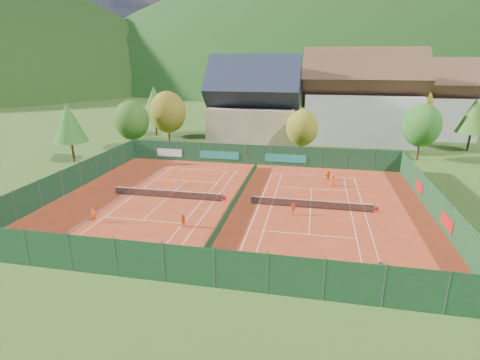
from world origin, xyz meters
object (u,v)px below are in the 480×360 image
at_px(hotel_block_b, 429,104).
at_px(ball_hopper, 381,265).
at_px(player_left_mid, 183,221).
at_px(chalet, 254,108).
at_px(player_right_near, 293,209).
at_px(hotel_block_a, 360,103).
at_px(player_left_near, 94,215).
at_px(player_left_far, 169,180).
at_px(player_right_far_b, 328,175).
at_px(player_right_far_a, 333,180).

height_order(hotel_block_b, ball_hopper, hotel_block_b).
bearing_deg(player_left_mid, chalet, 102.16).
bearing_deg(player_right_near, player_left_mid, 172.07).
height_order(hotel_block_a, player_right_near, hotel_block_a).
relative_size(player_left_near, player_left_far, 1.05).
height_order(hotel_block_b, player_right_near, hotel_block_b).
distance_m(player_left_mid, player_left_far, 12.74).
bearing_deg(player_left_near, player_left_far, 39.37).
height_order(player_left_mid, player_right_far_b, player_right_far_b).
relative_size(chalet, player_left_mid, 12.63).
relative_size(hotel_block_b, player_left_mid, 13.47).
bearing_deg(ball_hopper, player_right_far_b, 98.56).
distance_m(hotel_block_a, ball_hopper, 48.16).
xyz_separation_m(player_right_far_a, player_right_far_b, (-0.49, 2.34, -0.09)).
relative_size(player_left_far, player_right_near, 1.04).
height_order(player_left_far, player_right_far_a, player_right_far_a).
distance_m(hotel_block_b, player_left_near, 67.12).
relative_size(ball_hopper, player_right_near, 0.60).
distance_m(ball_hopper, player_right_far_b, 22.08).
bearing_deg(hotel_block_b, chalet, -157.01).
distance_m(player_left_far, player_right_far_a, 20.25).
height_order(chalet, player_left_near, chalet).
distance_m(chalet, player_left_mid, 37.57).
height_order(hotel_block_a, ball_hopper, hotel_block_a).
height_order(chalet, player_left_mid, chalet).
bearing_deg(player_left_mid, player_right_far_b, 64.92).
distance_m(ball_hopper, player_right_far_a, 19.69).
distance_m(player_left_near, player_left_mid, 8.85).
height_order(chalet, hotel_block_b, chalet).
distance_m(player_left_near, player_right_near, 19.51).
bearing_deg(ball_hopper, hotel_block_b, 73.28).
relative_size(chalet, player_left_far, 11.60).
relative_size(hotel_block_a, player_left_far, 15.47).
distance_m(player_left_near, player_left_far, 12.29).
height_order(player_left_far, player_right_near, player_left_far).
bearing_deg(hotel_block_a, player_left_far, -128.68).
relative_size(player_left_mid, player_right_far_a, 0.85).
distance_m(chalet, player_right_far_b, 24.40).
height_order(player_right_near, player_right_far_a, player_right_far_a).
height_order(hotel_block_b, player_right_far_a, hotel_block_b).
relative_size(ball_hopper, player_right_far_b, 0.60).
relative_size(player_right_near, player_right_far_a, 0.88).
distance_m(player_right_near, player_right_far_b, 12.99).
bearing_deg(player_left_near, chalet, 39.48).
xyz_separation_m(ball_hopper, player_left_far, (-22.72, 15.84, 0.14)).
height_order(chalet, hotel_block_a, hotel_block_a).
height_order(player_left_near, player_right_far_a, player_right_far_a).
relative_size(hotel_block_a, ball_hopper, 27.00).
height_order(ball_hopper, player_right_far_a, player_right_far_a).
xyz_separation_m(player_left_mid, player_left_far, (-5.82, 11.33, 0.06)).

